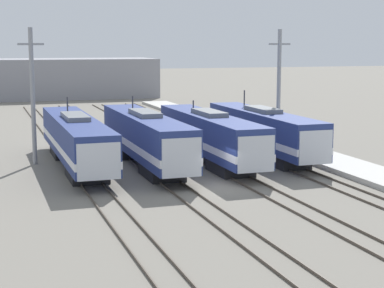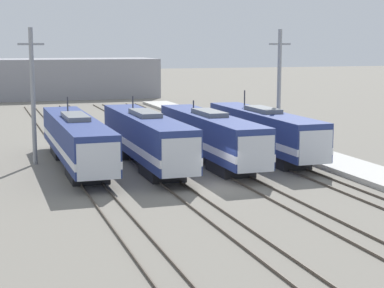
% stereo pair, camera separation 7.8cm
% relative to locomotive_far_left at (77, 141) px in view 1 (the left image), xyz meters
% --- Properties ---
extents(ground_plane, '(400.00, 400.00, 0.00)m').
position_rel_locomotive_far_left_xyz_m(ground_plane, '(7.78, -9.70, -2.11)').
color(ground_plane, slate).
extents(rail_pair_far_left, '(1.50, 120.00, 0.15)m').
position_rel_locomotive_far_left_xyz_m(rail_pair_far_left, '(0.00, -9.70, -2.03)').
color(rail_pair_far_left, '#4C4238').
rests_on(rail_pair_far_left, ground_plane).
extents(rail_pair_center_left, '(1.51, 120.00, 0.15)m').
position_rel_locomotive_far_left_xyz_m(rail_pair_center_left, '(5.18, -9.70, -2.03)').
color(rail_pair_center_left, '#4C4238').
rests_on(rail_pair_center_left, ground_plane).
extents(rail_pair_center_right, '(1.51, 120.00, 0.15)m').
position_rel_locomotive_far_left_xyz_m(rail_pair_center_right, '(10.37, -9.70, -2.03)').
color(rail_pair_center_right, '#4C4238').
rests_on(rail_pair_center_right, ground_plane).
extents(rail_pair_far_right, '(1.50, 120.00, 0.15)m').
position_rel_locomotive_far_left_xyz_m(rail_pair_far_right, '(15.55, -9.70, -2.03)').
color(rail_pair_far_right, '#4C4238').
rests_on(rail_pair_far_right, ground_plane).
extents(locomotive_far_left, '(3.05, 20.12, 5.08)m').
position_rel_locomotive_far_left_xyz_m(locomotive_far_left, '(0.00, 0.00, 0.00)').
color(locomotive_far_left, black).
rests_on(locomotive_far_left, ground_plane).
extents(locomotive_center_left, '(2.91, 19.05, 5.14)m').
position_rel_locomotive_far_left_xyz_m(locomotive_center_left, '(5.18, -1.37, 0.11)').
color(locomotive_center_left, black).
rests_on(locomotive_center_left, ground_plane).
extents(locomotive_center_right, '(2.90, 18.44, 4.68)m').
position_rel_locomotive_far_left_xyz_m(locomotive_center_right, '(10.37, -1.64, 0.05)').
color(locomotive_center_right, black).
rests_on(locomotive_center_right, ground_plane).
extents(locomotive_far_right, '(2.88, 18.16, 5.35)m').
position_rel_locomotive_far_left_xyz_m(locomotive_far_right, '(15.55, -0.42, 0.04)').
color(locomotive_far_right, black).
rests_on(locomotive_far_right, ground_plane).
extents(catenary_tower_left, '(2.01, 0.35, 10.70)m').
position_rel_locomotive_far_left_xyz_m(catenary_tower_left, '(-2.97, 2.56, 3.40)').
color(catenary_tower_left, gray).
rests_on(catenary_tower_left, ground_plane).
extents(catenary_tower_right, '(2.01, 0.35, 10.70)m').
position_rel_locomotive_far_left_xyz_m(catenary_tower_right, '(18.20, 2.56, 3.40)').
color(catenary_tower_right, gray).
rests_on(catenary_tower_right, ground_plane).
extents(platform, '(4.00, 120.00, 0.37)m').
position_rel_locomotive_far_left_xyz_m(platform, '(19.56, -9.70, -1.92)').
color(platform, '#B7B5AD').
rests_on(platform, ground_plane).
extents(depot_building, '(43.44, 12.81, 6.84)m').
position_rel_locomotive_far_left_xyz_m(depot_building, '(1.51, 66.24, 1.31)').
color(depot_building, gray).
rests_on(depot_building, ground_plane).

